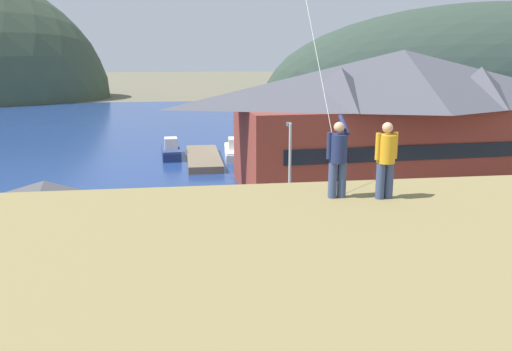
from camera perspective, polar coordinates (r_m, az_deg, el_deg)
The scene contains 16 objects.
ground_plane at distance 22.22m, azimuth 6.09°, elevation -15.46°, with size 600.00×600.00×0.00m, color #66604C.
parking_lot_pad at distance 26.58m, azimuth 3.42°, elevation -10.31°, with size 40.00×20.00×0.10m, color gray.
bay_water at distance 79.75m, azimuth -4.54°, elevation 5.40°, with size 360.00×84.00×0.03m, color navy.
far_hill_east_peak at distance 161.98m, azimuth 25.46°, elevation 8.06°, with size 134.53×52.94×48.11m, color #2D3D33.
harbor_lodge at distance 44.14m, azimuth 15.38°, elevation 6.34°, with size 27.72×12.11×10.87m.
storage_shed_near_lot at distance 24.10m, azimuth -21.41°, elevation -6.63°, with size 7.72×5.17×5.48m.
wharf_dock at distance 53.02m, azimuth -5.70°, elevation 1.86°, with size 3.20×11.70×0.70m.
moored_boat_wharfside at distance 55.41m, azimuth -9.16°, elevation 2.64°, with size 2.12×5.78×2.16m.
moored_boat_outer_mooring at distance 54.68m, azimuth -2.15°, elevation 2.66°, with size 2.66×7.20×2.16m.
parked_car_corner_spot at distance 24.94m, azimuth 19.05°, elevation -10.13°, with size 4.35×2.36×1.82m.
parked_car_lone_by_shed at distance 26.50m, azimuth -2.68°, elevation -8.01°, with size 4.20×2.06×1.82m.
parked_car_mid_row_near at distance 30.63m, azimuth 22.38°, elevation -6.07°, with size 4.31×2.27×1.82m.
parked_car_back_row_right at distance 27.57m, azimuth 9.40°, elevation -7.33°, with size 4.27×2.20×1.82m.
parking_light_pole at distance 30.82m, azimuth 3.65°, elevation 0.55°, with size 0.24×0.78×6.59m.
person_kite_flyer at distance 12.04m, azimuth 8.84°, elevation 2.03°, with size 0.51×0.67×1.86m.
person_companion at distance 12.18m, azimuth 13.86°, elevation 1.85°, with size 0.54×0.40×1.74m.
Camera 1 is at (-5.02, -18.89, 10.58)m, focal length 37.01 mm.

